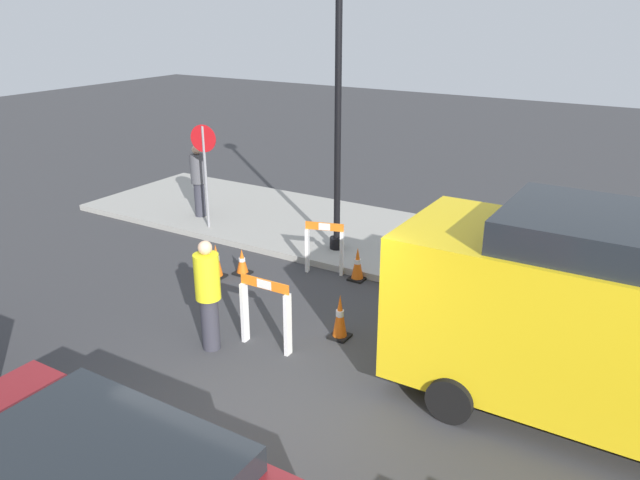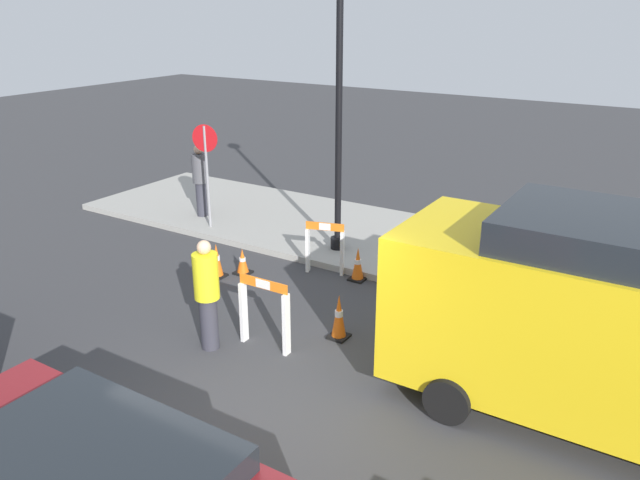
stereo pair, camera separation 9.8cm
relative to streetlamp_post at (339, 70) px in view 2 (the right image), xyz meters
name	(u,v)px [view 2 (the right image)]	position (x,y,z in m)	size (l,w,h in m)	color
ground_plane	(258,421)	(1.98, -5.31, -3.71)	(60.00, 60.00, 0.00)	#38383A
sidewalk_slab	(447,254)	(1.98, 1.08, -3.64)	(18.00, 3.78, 0.13)	#9E9B93
streetlamp_post	(339,70)	(0.00, 0.00, 0.00)	(0.44, 0.44, 5.60)	black
stop_sign	(206,159)	(-3.14, -0.36, -2.02)	(0.59, 0.16, 2.32)	gray
barricade_0	(325,247)	(0.28, -0.96, -3.17)	(0.75, 0.34, 1.03)	white
barricade_1	(264,311)	(0.98, -3.81, -3.11)	(0.85, 0.14, 1.13)	white
traffic_cone_0	(358,265)	(0.98, -0.91, -3.40)	(0.30, 0.30, 0.65)	black
traffic_cone_1	(339,317)	(1.78, -2.98, -3.35)	(0.30, 0.30, 0.74)	black
traffic_cone_2	(411,296)	(2.35, -1.56, -3.44)	(0.30, 0.30, 0.57)	black
traffic_cone_3	(392,273)	(1.68, -0.91, -3.41)	(0.30, 0.30, 0.62)	black
traffic_cone_4	(217,261)	(-1.36, -2.20, -3.39)	(0.30, 0.30, 0.67)	black
traffic_cone_5	(243,262)	(-1.04, -1.82, -3.47)	(0.30, 0.30, 0.51)	black
person_worker	(207,292)	(0.28, -4.26, -2.79)	(0.43, 0.43, 1.73)	#33333D
person_pedestrian	(200,178)	(-3.83, 0.14, -2.66)	(0.49, 0.49, 1.71)	#33333D
work_van	(622,320)	(5.63, -3.03, -2.29)	(5.37, 2.24, 2.64)	yellow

